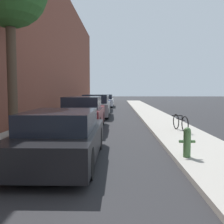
# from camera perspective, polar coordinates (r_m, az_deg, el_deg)

# --- Properties ---
(ground_plane) EXTENTS (120.00, 120.00, 0.00)m
(ground_plane) POSITION_cam_1_polar(r_m,az_deg,el_deg) (16.02, -0.60, -1.53)
(ground_plane) COLOR #28282B
(sidewalk_left) EXTENTS (2.00, 52.00, 0.12)m
(sidewalk_left) POSITION_cam_1_polar(r_m,az_deg,el_deg) (16.37, -10.80, -1.27)
(sidewalk_left) COLOR #ADA89E
(sidewalk_left) RESTS_ON ground
(sidewalk_right) EXTENTS (2.00, 52.00, 0.12)m
(sidewalk_right) POSITION_cam_1_polar(r_m,az_deg,el_deg) (16.18, 9.72, -1.32)
(sidewalk_right) COLOR #ADA89E
(sidewalk_right) RESTS_ON ground
(building_facade_left) EXTENTS (0.70, 52.00, 10.05)m
(building_facade_left) POSITION_cam_1_polar(r_m,az_deg,el_deg) (16.94, -15.71, 15.71)
(building_facade_left) COLOR brown
(building_facade_left) RESTS_ON ground
(parked_car_black) EXTENTS (1.75, 4.33, 1.25)m
(parked_car_black) POSITION_cam_1_polar(r_m,az_deg,el_deg) (6.58, -10.66, -5.28)
(parked_car_black) COLOR black
(parked_car_black) RESTS_ON ground
(parked_car_maroon) EXTENTS (1.69, 4.33, 1.46)m
(parked_car_maroon) POSITION_cam_1_polar(r_m,az_deg,el_deg) (11.84, -6.17, -0.37)
(parked_car_maroon) COLOR black
(parked_car_maroon) RESTS_ON ground
(parked_car_grey) EXTENTS (1.72, 4.65, 1.46)m
(parked_car_grey) POSITION_cam_1_polar(r_m,az_deg,el_deg) (17.34, -3.41, 1.25)
(parked_car_grey) COLOR black
(parked_car_grey) RESTS_ON ground
(parked_car_navy) EXTENTS (1.69, 4.36, 1.34)m
(parked_car_navy) POSITION_cam_1_polar(r_m,az_deg,el_deg) (22.55, -2.60, 1.92)
(parked_car_navy) COLOR black
(parked_car_navy) RESTS_ON ground
(parked_car_white) EXTENTS (1.91, 4.45, 1.30)m
(parked_car_white) POSITION_cam_1_polar(r_m,az_deg,el_deg) (27.79, -1.71, 2.41)
(parked_car_white) COLOR black
(parked_car_white) RESTS_ON ground
(fire_hydrant) EXTENTS (0.38, 0.18, 0.73)m
(fire_hydrant) POSITION_cam_1_polar(r_m,az_deg,el_deg) (6.71, 15.77, -6.15)
(fire_hydrant) COLOR #47703D
(fire_hydrant) RESTS_ON sidewalk_right
(bicycle) EXTENTS (0.44, 1.54, 0.64)m
(bicycle) POSITION_cam_1_polar(r_m,az_deg,el_deg) (10.94, 14.41, -2.22)
(bicycle) COLOR black
(bicycle) RESTS_ON sidewalk_right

